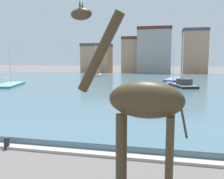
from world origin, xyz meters
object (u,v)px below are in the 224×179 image
object	(u,v)px
sailboat_black	(182,86)
sailboat_navy	(173,81)
mooring_bollard	(7,143)
giraffe_statue	(139,103)
sailboat_teal	(11,85)
sailboat_grey	(96,75)

from	to	relation	value
sailboat_black	sailboat_navy	bearing A→B (deg)	95.24
sailboat_black	mooring_bollard	world-z (taller)	sailboat_black
giraffe_statue	sailboat_navy	size ratio (longest dim) A/B	0.58
sailboat_navy	mooring_bollard	size ratio (longest dim) A/B	18.92
sailboat_navy	mooring_bollard	xyz separation A→B (m)	(-8.17, -33.07, -0.10)
sailboat_teal	mooring_bollard	xyz separation A→B (m)	(14.04, -20.44, -0.08)
giraffe_statue	sailboat_teal	distance (m)	30.93
giraffe_statue	sailboat_grey	distance (m)	47.26
sailboat_grey	giraffe_statue	bearing A→B (deg)	-72.55
sailboat_teal	mooring_bollard	distance (m)	24.80
giraffe_statue	sailboat_navy	xyz separation A→B (m)	(2.05, 35.95, -2.44)
sailboat_grey	mooring_bollard	world-z (taller)	sailboat_grey
sailboat_black	mooring_bollard	xyz separation A→B (m)	(-9.04, -23.58, -0.26)
sailboat_teal	sailboat_navy	xyz separation A→B (m)	(22.21, 12.63, 0.01)
giraffe_statue	sailboat_teal	bearing A→B (deg)	130.85
sailboat_black	sailboat_grey	bearing A→B (deg)	132.59
sailboat_black	sailboat_navy	xyz separation A→B (m)	(-0.87, 9.49, -0.16)
sailboat_grey	mooring_bollard	distance (m)	42.92
sailboat_grey	sailboat_navy	size ratio (longest dim) A/B	0.75
sailboat_black	giraffe_statue	bearing A→B (deg)	-96.30
sailboat_teal	sailboat_navy	world-z (taller)	sailboat_navy
giraffe_statue	sailboat_grey	size ratio (longest dim) A/B	0.77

